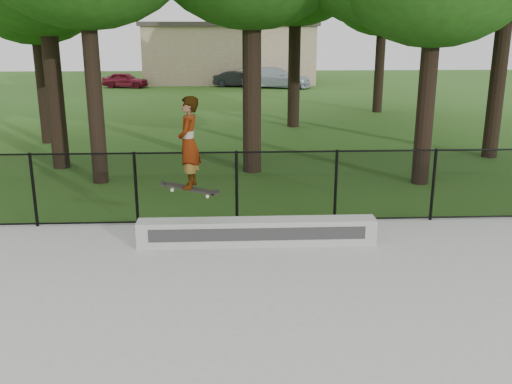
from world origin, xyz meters
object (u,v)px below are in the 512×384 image
car_a (125,80)px  car_c (277,78)px  skater_airborne (189,145)px  car_b (237,79)px  grind_ledge (257,232)px

car_a → car_c: (10.18, -0.63, 0.16)m
car_a → skater_airborne: (6.23, -29.82, 1.46)m
car_a → car_c: 10.20m
car_b → grind_ledge: bearing=-172.8°
car_b → car_c: (2.67, -0.94, 0.15)m
car_a → car_b: size_ratio=1.05×
grind_ledge → car_a: bearing=104.1°
car_b → skater_airborne: skater_airborne is taller
grind_ledge → skater_airborne: (-1.17, -0.25, 1.68)m
skater_airborne → car_c: bearing=82.3°
car_c → car_a: bearing=102.9°
car_a → grind_ledge: bearing=-154.4°
car_a → car_b: (7.51, 0.31, 0.00)m
grind_ledge → skater_airborne: size_ratio=2.49×
car_a → car_b: bearing=-76.1°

